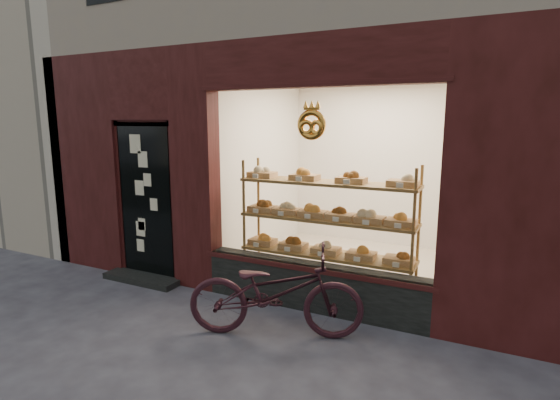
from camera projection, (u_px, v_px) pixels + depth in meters
The scene contains 4 objects.
ground at pixel (160, 398), 3.50m from camera, with size 90.00×90.00×0.00m, color #36353D.
neighbor_left at pixel (16, 33), 11.74m from camera, with size 12.00×7.00×9.00m, color beige.
display_shelf at pixel (326, 230), 5.40m from camera, with size 2.20×0.45×1.70m.
bicycle at pixel (275, 292), 4.45m from camera, with size 0.62×1.79×0.94m, color black.
Camera 1 is at (2.27, -2.40, 2.20)m, focal length 28.00 mm.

